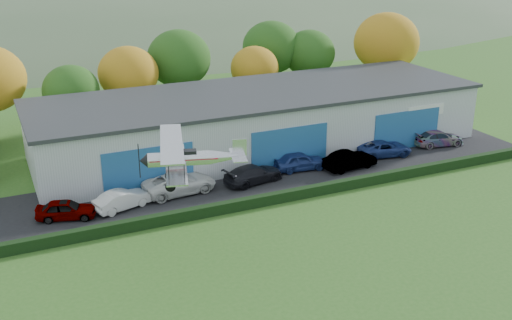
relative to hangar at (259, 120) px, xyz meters
name	(u,v)px	position (x,y,z in m)	size (l,w,h in m)	color
apron	(273,176)	(-2.00, -6.98, -2.63)	(48.00, 9.00, 0.05)	black
hedge	(301,193)	(-2.00, -11.78, -2.26)	(46.00, 0.60, 0.80)	black
hangar	(259,120)	(0.00, 0.00, 0.00)	(40.60, 12.60, 5.30)	#B2B7BC
tree_belt	(173,66)	(-4.15, 12.64, 2.95)	(75.70, 13.22, 10.12)	#3D2614
distant_hills	(38,67)	(-9.38, 112.02, -15.70)	(430.00, 196.00, 56.00)	#4C6642
car_0	(66,209)	(-18.53, -8.17, -1.92)	(1.62, 4.04, 1.38)	gray
car_1	(123,200)	(-14.60, -8.16, -1.91)	(1.47, 4.22, 1.39)	silver
car_2	(180,183)	(-10.01, -7.15, -1.83)	(2.57, 5.57, 1.55)	silver
car_3	(253,174)	(-4.08, -7.62, -1.88)	(2.02, 4.97, 1.44)	black
car_4	(300,161)	(0.60, -6.73, -1.85)	(1.79, 4.45, 1.52)	navy
car_5	(350,160)	(4.51, -8.26, -1.83)	(1.64, 4.70, 1.55)	gray
car_6	(384,148)	(9.04, -6.85, -1.93)	(2.25, 4.88, 1.36)	navy
car_7	(438,138)	(15.29, -6.62, -1.91)	(1.96, 4.82, 1.40)	gray
biplane	(188,157)	(-12.55, -17.45, 4.13)	(6.16, 6.98, 2.61)	silver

